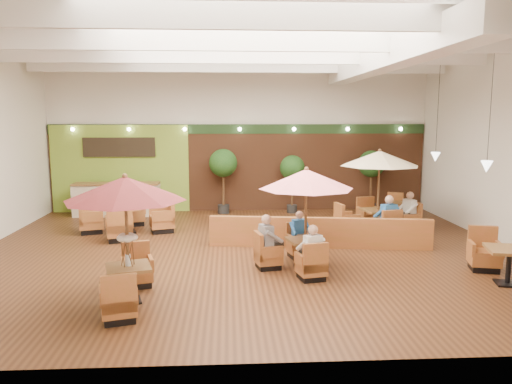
{
  "coord_description": "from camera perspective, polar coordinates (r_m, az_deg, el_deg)",
  "views": [
    {
      "loc": [
        -0.45,
        -12.66,
        3.48
      ],
      "look_at": [
        0.3,
        0.5,
        1.5
      ],
      "focal_mm": 35.0,
      "sensor_mm": 36.0,
      "label": 1
    }
  ],
  "objects": [
    {
      "name": "room",
      "position": [
        13.89,
        -0.38,
        9.16
      ],
      "size": [
        14.04,
        14.0,
        5.52
      ],
      "color": "#381E0F",
      "rests_on": "ground"
    },
    {
      "name": "service_counter",
      "position": [
        18.42,
        -15.6,
        -0.83
      ],
      "size": [
        3.0,
        0.75,
        1.18
      ],
      "color": "beige",
      "rests_on": "ground"
    },
    {
      "name": "booth_divider",
      "position": [
        13.53,
        7.25,
        -4.63
      ],
      "size": [
        5.92,
        1.0,
        0.82
      ],
      "primitive_type": "cube",
      "rotation": [
        0.0,
        0.0,
        -0.14
      ],
      "color": "brown",
      "rests_on": "ground"
    },
    {
      "name": "table_0",
      "position": [
        9.53,
        -14.66,
        -1.51
      ],
      "size": [
        2.27,
        2.52,
        2.46
      ],
      "rotation": [
        0.0,
        0.0,
        0.27
      ],
      "color": "brown",
      "rests_on": "ground"
    },
    {
      "name": "table_1",
      "position": [
        11.45,
        5.48,
        -0.35
      ],
      "size": [
        2.28,
        2.39,
        2.37
      ],
      "rotation": [
        0.0,
        0.0,
        0.21
      ],
      "color": "brown",
      "rests_on": "ground"
    },
    {
      "name": "table_2",
      "position": [
        15.31,
        13.87,
        1.79
      ],
      "size": [
        2.59,
        2.59,
        2.56
      ],
      "rotation": [
        0.0,
        0.0,
        0.21
      ],
      "color": "brown",
      "rests_on": "ground"
    },
    {
      "name": "table_3",
      "position": [
        15.66,
        -14.57,
        -2.89
      ],
      "size": [
        2.98,
        2.98,
        1.62
      ],
      "rotation": [
        0.0,
        0.0,
        0.28
      ],
      "color": "brown",
      "rests_on": "ground"
    },
    {
      "name": "table_4",
      "position": [
        11.79,
        26.9,
        -7.66
      ],
      "size": [
        1.08,
        2.76,
        0.99
      ],
      "rotation": [
        0.0,
        0.0,
        -0.25
      ],
      "color": "brown",
      "rests_on": "ground"
    },
    {
      "name": "table_5",
      "position": [
        17.41,
        16.44,
        -2.26
      ],
      "size": [
        0.98,
        2.4,
        0.84
      ],
      "rotation": [
        0.0,
        0.0,
        -0.38
      ],
      "color": "brown",
      "rests_on": "ground"
    },
    {
      "name": "topiary_0",
      "position": [
        18.04,
        -3.78,
        3.03
      ],
      "size": [
        1.01,
        1.01,
        2.36
      ],
      "color": "black",
      "rests_on": "ground"
    },
    {
      "name": "topiary_1",
      "position": [
        18.21,
        4.17,
        2.52
      ],
      "size": [
        0.91,
        0.91,
        2.12
      ],
      "color": "black",
      "rests_on": "ground"
    },
    {
      "name": "topiary_2",
      "position": [
        18.8,
        13.06,
        2.88
      ],
      "size": [
        0.98,
        0.98,
        2.28
      ],
      "color": "black",
      "rests_on": "ground"
    },
    {
      "name": "diner_0",
      "position": [
        10.82,
        6.37,
        -6.16
      ],
      "size": [
        0.42,
        0.39,
        0.76
      ],
      "rotation": [
        0.0,
        0.0,
        0.37
      ],
      "color": "silver",
      "rests_on": "ground"
    },
    {
      "name": "diner_1",
      "position": [
        12.48,
        5.05,
        -4.24
      ],
      "size": [
        0.38,
        0.33,
        0.71
      ],
      "rotation": [
        0.0,
        0.0,
        3.36
      ],
      "color": "#2762AB",
      "rests_on": "ground"
    },
    {
      "name": "diner_2",
      "position": [
        11.54,
        1.42,
        -5.07
      ],
      "size": [
        0.41,
        0.45,
        0.81
      ],
      "rotation": [
        0.0,
        0.0,
        5.04
      ],
      "color": "gray",
      "rests_on": "ground"
    },
    {
      "name": "diner_3",
      "position": [
        14.57,
        14.8,
        -2.42
      ],
      "size": [
        0.47,
        0.44,
        0.85
      ],
      "rotation": [
        0.0,
        0.0,
        0.36
      ],
      "color": "#2762AB",
      "rests_on": "ground"
    },
    {
      "name": "diner_4",
      "position": [
        15.75,
        16.99,
        -1.78
      ],
      "size": [
        0.4,
        0.44,
        0.8
      ],
      "rotation": [
        0.0,
        0.0,
        1.88
      ],
      "color": "silver",
      "rests_on": "ground"
    }
  ]
}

